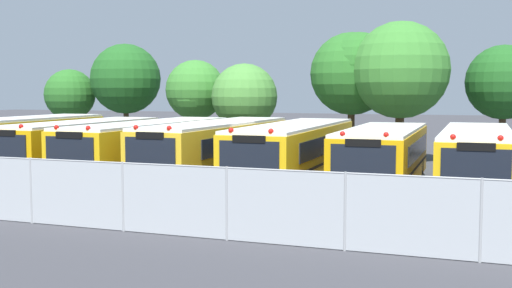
% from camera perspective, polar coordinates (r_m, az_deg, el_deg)
% --- Properties ---
extents(ground_plane, '(160.00, 160.00, 0.00)m').
position_cam_1_polar(ground_plane, '(27.48, -3.19, -3.23)').
color(ground_plane, '#38383D').
extents(school_bus_0, '(2.81, 10.27, 2.67)m').
position_cam_1_polar(school_bus_0, '(32.62, -19.87, 0.24)').
color(school_bus_0, yellow).
rests_on(school_bus_0, ground_plane).
extents(school_bus_1, '(2.77, 10.48, 2.54)m').
position_cam_1_polar(school_bus_1, '(30.67, -15.16, -0.04)').
color(school_bus_1, '#EAA80C').
rests_on(school_bus_1, ground_plane).
extents(school_bus_2, '(2.71, 11.56, 2.56)m').
position_cam_1_polar(school_bus_2, '(28.88, -9.35, -0.19)').
color(school_bus_2, yellow).
rests_on(school_bus_2, ground_plane).
extents(school_bus_3, '(2.67, 11.15, 2.62)m').
position_cam_1_polar(school_bus_3, '(27.29, -3.47, -0.37)').
color(school_bus_3, yellow).
rests_on(school_bus_3, ground_plane).
extents(school_bus_4, '(2.78, 11.30, 2.60)m').
position_cam_1_polar(school_bus_4, '(26.05, 3.50, -0.63)').
color(school_bus_4, yellow).
rests_on(school_bus_4, ground_plane).
extents(school_bus_5, '(2.78, 9.42, 2.51)m').
position_cam_1_polar(school_bus_5, '(25.18, 11.19, -1.00)').
color(school_bus_5, '#EAA80C').
rests_on(school_bus_5, ground_plane).
extents(school_bus_6, '(2.67, 10.61, 2.53)m').
position_cam_1_polar(school_bus_6, '(25.04, 18.94, -1.18)').
color(school_bus_6, yellow).
rests_on(school_bus_6, ground_plane).
extents(tree_0, '(3.40, 3.40, 5.25)m').
position_cam_1_polar(tree_0, '(45.21, -16.02, 4.24)').
color(tree_0, '#4C3823').
rests_on(tree_0, ground_plane).
extents(tree_1, '(4.60, 4.60, 6.88)m').
position_cam_1_polar(tree_1, '(43.34, -11.42, 5.75)').
color(tree_1, '#4C3823').
rests_on(tree_1, ground_plane).
extents(tree_2, '(3.64, 3.64, 5.68)m').
position_cam_1_polar(tree_2, '(39.41, -5.44, 4.64)').
color(tree_2, '#4C3823').
rests_on(tree_2, ground_plane).
extents(tree_3, '(3.80, 3.80, 5.37)m').
position_cam_1_polar(tree_3, '(37.14, -1.11, 4.19)').
color(tree_3, '#4C3823').
rests_on(tree_3, ground_plane).
extents(tree_4, '(4.60, 4.60, 7.05)m').
position_cam_1_polar(tree_4, '(36.24, 8.66, 6.40)').
color(tree_4, '#4C3823').
rests_on(tree_4, ground_plane).
extents(tree_5, '(5.14, 5.14, 7.47)m').
position_cam_1_polar(tree_5, '(34.93, 12.68, 6.53)').
color(tree_5, '#4C3823').
rests_on(tree_5, ground_plane).
extents(tree_6, '(4.01, 4.01, 6.26)m').
position_cam_1_polar(tree_6, '(37.07, 20.96, 5.20)').
color(tree_6, '#4C3823').
rests_on(tree_6, ground_plane).
extents(chainlink_fence, '(27.49, 0.07, 1.90)m').
position_cam_1_polar(chainlink_fence, '(18.65, -15.66, -4.14)').
color(chainlink_fence, '#9EA0A3').
rests_on(chainlink_fence, ground_plane).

